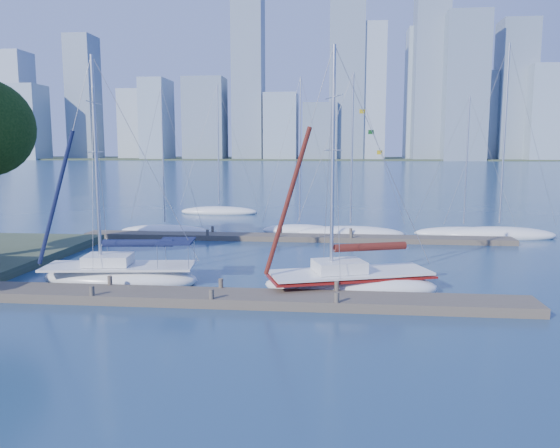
# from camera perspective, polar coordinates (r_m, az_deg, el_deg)

# --- Properties ---
(ground) EXTENTS (700.00, 700.00, 0.00)m
(ground) POSITION_cam_1_polar(r_m,az_deg,el_deg) (23.21, -6.64, -8.14)
(ground) COLOR navy
(ground) RESTS_ON ground
(near_dock) EXTENTS (26.00, 2.00, 0.40)m
(near_dock) POSITION_cam_1_polar(r_m,az_deg,el_deg) (23.15, -6.65, -7.66)
(near_dock) COLOR brown
(near_dock) RESTS_ON ground
(far_dock) EXTENTS (30.00, 1.80, 0.36)m
(far_dock) POSITION_cam_1_polar(r_m,az_deg,el_deg) (38.38, 1.44, -1.42)
(far_dock) COLOR brown
(far_dock) RESTS_ON ground
(far_shore) EXTENTS (800.00, 100.00, 1.50)m
(far_shore) POSITION_cam_1_polar(r_m,az_deg,el_deg) (341.86, 5.08, 6.78)
(far_shore) COLOR #38472D
(far_shore) RESTS_ON ground
(sailboat_navy) EXTENTS (7.80, 3.36, 11.14)m
(sailboat_navy) POSITION_cam_1_polar(r_m,az_deg,el_deg) (27.12, -16.42, -4.11)
(sailboat_navy) COLOR white
(sailboat_navy) RESTS_ON ground
(sailboat_maroon) EXTENTS (8.16, 4.90, 11.29)m
(sailboat_maroon) POSITION_cam_1_polar(r_m,az_deg,el_deg) (24.80, 7.33, -4.97)
(sailboat_maroon) COLOR white
(sailboat_maroon) RESTS_ON ground
(bg_boat_0) EXTENTS (7.14, 4.57, 11.15)m
(bg_boat_0) POSITION_cam_1_polar(r_m,az_deg,el_deg) (41.93, -11.91, -0.72)
(bg_boat_0) COLOR white
(bg_boat_0) RESTS_ON ground
(bg_boat_2) EXTENTS (5.74, 1.92, 11.95)m
(bg_boat_2) POSITION_cam_1_polar(r_m,az_deg,el_deg) (41.67, 2.08, -0.60)
(bg_boat_2) COLOR white
(bg_boat_2) RESTS_ON ground
(bg_boat_3) EXTENTS (8.03, 2.91, 12.07)m
(bg_boat_3) POSITION_cam_1_polar(r_m,az_deg,el_deg) (40.25, 7.38, -0.94)
(bg_boat_3) COLOR white
(bg_boat_3) RESTS_ON ground
(bg_boat_4) EXTENTS (7.39, 3.65, 10.36)m
(bg_boat_4) POSITION_cam_1_polar(r_m,az_deg,el_deg) (42.36, 18.61, -0.90)
(bg_boat_4) COLOR white
(bg_boat_4) RESTS_ON ground
(bg_boat_5) EXTENTS (8.17, 3.02, 13.98)m
(bg_boat_5) POSITION_cam_1_polar(r_m,az_deg,el_deg) (42.41, 21.91, -0.97)
(bg_boat_5) COLOR white
(bg_boat_5) RESTS_ON ground
(bg_boat_6) EXTENTS (7.86, 3.07, 12.81)m
(bg_boat_6) POSITION_cam_1_polar(r_m,az_deg,el_deg) (54.23, -6.37, 1.34)
(bg_boat_6) COLOR white
(bg_boat_6) RESTS_ON ground
(skyline) EXTENTS (504.12, 51.31, 108.70)m
(skyline) POSITION_cam_1_polar(r_m,az_deg,el_deg) (313.79, 8.09, 12.84)
(skyline) COLOR gray
(skyline) RESTS_ON ground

